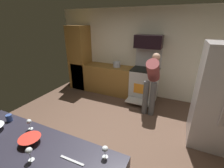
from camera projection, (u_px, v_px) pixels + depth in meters
name	position (u px, v px, depth m)	size (l,w,h in m)	color
ground_plane	(102.00, 134.00, 3.21)	(5.20, 4.80, 0.02)	brown
wall_back	(137.00, 53.00, 4.69)	(5.20, 0.12, 2.60)	beige
lower_cabinet_run	(106.00, 79.00, 5.05)	(2.40, 0.60, 0.90)	olive
cabinet_column	(80.00, 58.00, 5.21)	(0.60, 0.60, 2.10)	olive
oven_range	(144.00, 83.00, 4.52)	(0.76, 0.98, 1.53)	beige
microwave	(149.00, 42.00, 4.15)	(0.74, 0.38, 0.35)	black
refrigerator	(222.00, 98.00, 2.68)	(0.84, 0.78, 1.90)	beige
person_cook	(152.00, 79.00, 3.73)	(0.31, 0.68, 1.48)	#515151
mixing_bowl_prep	(30.00, 140.00, 1.75)	(0.24, 0.24, 0.07)	red
wine_glass_mid	(29.00, 122.00, 1.95)	(0.06, 0.06, 0.15)	silver
wine_glass_far	(105.00, 150.00, 1.53)	(0.06, 0.06, 0.14)	silver
wine_glass_extra	(29.00, 151.00, 1.49)	(0.07, 0.07, 0.16)	silver
mug_coffee	(9.00, 118.00, 2.13)	(0.08, 0.08, 0.10)	#374F92
knife_chef	(72.00, 161.00, 1.53)	(0.28, 0.02, 0.01)	#B7BABF
stock_pot	(117.00, 64.00, 4.71)	(0.23, 0.23, 0.16)	#ADB5C2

